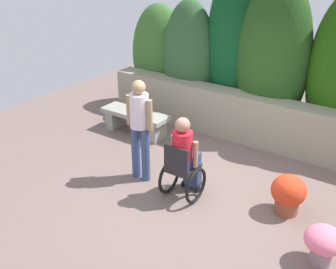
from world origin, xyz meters
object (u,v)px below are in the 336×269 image
object	(u,v)px
stone_bench	(135,119)
person_standing_companion	(140,124)
flower_pot_purple_near	(288,193)
person_in_wheelchair	(184,160)
flower_pot_terracotta_by_wall	(324,243)

from	to	relation	value
stone_bench	person_standing_companion	size ratio (longest dim) A/B	0.85
stone_bench	flower_pot_purple_near	size ratio (longest dim) A/B	2.41
person_in_wheelchair	person_standing_companion	size ratio (longest dim) A/B	0.79
stone_bench	person_in_wheelchair	world-z (taller)	person_in_wheelchair
person_in_wheelchair	flower_pot_purple_near	world-z (taller)	person_in_wheelchair
flower_pot_purple_near	stone_bench	bearing A→B (deg)	166.11
person_in_wheelchair	person_standing_companion	distance (m)	0.93
person_standing_companion	flower_pot_purple_near	size ratio (longest dim) A/B	2.83
flower_pot_purple_near	flower_pot_terracotta_by_wall	world-z (taller)	flower_pot_purple_near
person_standing_companion	flower_pot_terracotta_by_wall	size ratio (longest dim) A/B	3.32
stone_bench	flower_pot_terracotta_by_wall	bearing A→B (deg)	-20.37
person_standing_companion	stone_bench	bearing A→B (deg)	136.56
stone_bench	flower_pot_purple_near	bearing A→B (deg)	-13.04
stone_bench	flower_pot_purple_near	xyz separation A→B (m)	(3.48, -0.86, 0.01)
flower_pot_terracotta_by_wall	flower_pot_purple_near	bearing A→B (deg)	132.72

